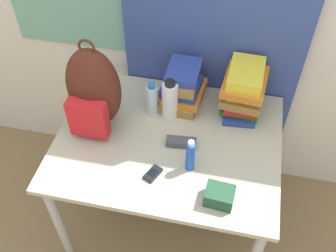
{
  "coord_description": "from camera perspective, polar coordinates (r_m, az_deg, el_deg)",
  "views": [
    {
      "loc": [
        0.28,
        -0.83,
        2.28
      ],
      "look_at": [
        0.0,
        0.44,
        0.86
      ],
      "focal_mm": 42.0,
      "sensor_mm": 36.0,
      "label": 1
    }
  ],
  "objects": [
    {
      "name": "sunscreen_bottle",
      "position": [
        1.82,
        3.25,
        -4.36
      ],
      "size": [
        0.04,
        0.04,
        0.19
      ],
      "color": "blue",
      "rests_on": "desk"
    },
    {
      "name": "wall_back",
      "position": [
        2.09,
        3.07,
        17.83
      ],
      "size": [
        6.0,
        0.06,
        2.5
      ],
      "color": "silver",
      "rests_on": "ground_plane"
    },
    {
      "name": "desk",
      "position": [
        2.07,
        0.0,
        -3.57
      ],
      "size": [
        1.14,
        0.88,
        0.76
      ],
      "color": "#B7B299",
      "rests_on": "ground_plane"
    },
    {
      "name": "camera_pouch",
      "position": [
        1.77,
        7.46,
        -10.01
      ],
      "size": [
        0.13,
        0.11,
        0.08
      ],
      "color": "#234C33",
      "rests_on": "desk"
    },
    {
      "name": "cell_phone",
      "position": [
        1.86,
        -2.2,
        -6.92
      ],
      "size": [
        0.09,
        0.11,
        0.02
      ],
      "color": "black",
      "rests_on": "desk"
    },
    {
      "name": "book_stack_left",
      "position": [
        2.13,
        2.11,
        5.67
      ],
      "size": [
        0.24,
        0.29,
        0.23
      ],
      "color": "olive",
      "rests_on": "desk"
    },
    {
      "name": "water_bottle",
      "position": [
        2.07,
        -2.34,
        3.86
      ],
      "size": [
        0.06,
        0.06,
        0.2
      ],
      "color": "silver",
      "rests_on": "desk"
    },
    {
      "name": "backpack",
      "position": [
        1.96,
        -10.78,
        4.99
      ],
      "size": [
        0.27,
        0.25,
        0.52
      ],
      "color": "#512319",
      "rests_on": "desk"
    },
    {
      "name": "book_stack_center",
      "position": [
        2.08,
        10.87,
        5.1
      ],
      "size": [
        0.24,
        0.3,
        0.28
      ],
      "color": "navy",
      "rests_on": "desk"
    },
    {
      "name": "sports_bottle",
      "position": [
        2.04,
        0.29,
        3.84
      ],
      "size": [
        0.08,
        0.08,
        0.24
      ],
      "color": "white",
      "rests_on": "desk"
    },
    {
      "name": "curtain_blue",
      "position": [
        2.03,
        7.03,
        16.54
      ],
      "size": [
        0.97,
        0.04,
        2.5
      ],
      "color": "#384C93",
      "rests_on": "ground_plane"
    },
    {
      "name": "sunglasses_case",
      "position": [
        1.96,
        1.91,
        -2.37
      ],
      "size": [
        0.15,
        0.07,
        0.04
      ],
      "color": "#47474C",
      "rests_on": "desk"
    }
  ]
}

